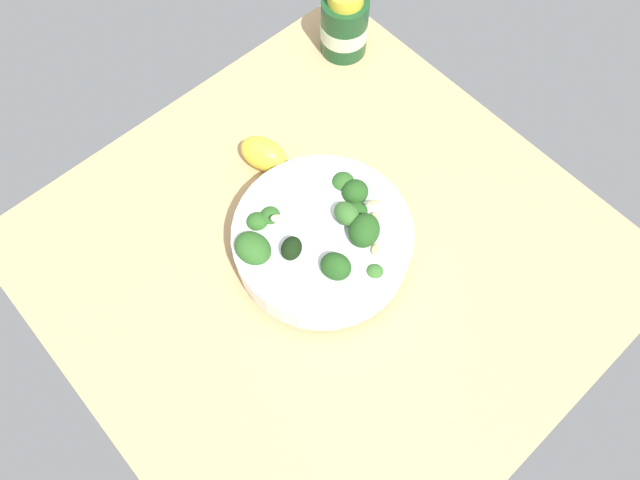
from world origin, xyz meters
TOP-DOWN VIEW (x-y plane):
  - ground_plane at (0.00, 0.00)cm, footprint 66.79×66.79cm
  - bowl_of_broccoli at (-0.37, 0.65)cm, footprint 22.24×22.24cm
  - lemon_wedge at (3.13, 16.00)cm, footprint 6.14×7.82cm
  - bottle_tall at (25.71, 24.18)cm, footprint 7.15×7.15cm

SIDE VIEW (x-z plane):
  - ground_plane at x=0.00cm, z-range -4.41..0.00cm
  - lemon_wedge at x=3.13cm, z-range 0.00..4.74cm
  - bowl_of_broccoli at x=-0.37cm, z-range -0.74..8.39cm
  - bottle_tall at x=25.71cm, z-range -0.61..10.40cm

